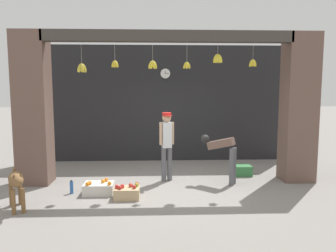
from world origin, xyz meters
name	(u,v)px	position (x,y,z in m)	size (l,w,h in m)	color
ground_plane	(169,185)	(0.00, 0.00, 0.00)	(60.00, 60.00, 0.00)	gray
shop_back_wall	(165,104)	(0.00, 2.54, 1.68)	(7.27, 0.12, 3.35)	#232326
shop_pillar_left	(33,109)	(-2.98, 0.30, 1.68)	(0.70, 0.60, 3.35)	brown
shop_pillar_right	(299,108)	(2.98, 0.30, 1.68)	(0.70, 0.60, 3.35)	brown
storefront_awning	(168,38)	(-0.01, 0.12, 3.19)	(5.37, 0.27, 0.90)	#3D3833
dog	(16,182)	(-2.72, -1.36, 0.50)	(0.54, 0.85, 0.73)	brown
shopkeeper	(167,141)	(-0.03, 0.36, 0.92)	(0.34, 0.28, 1.58)	#56565B
worker_stooping	(223,152)	(1.22, 0.11, 0.72)	(0.76, 0.56, 1.08)	#56565B
fruit_crate_oranges	(99,188)	(-1.45, -0.52, 0.11)	(0.59, 0.43, 0.29)	silver
fruit_crate_apples	(127,192)	(-0.85, -0.83, 0.12)	(0.49, 0.37, 0.28)	tan
produce_box_green	(243,170)	(1.86, 0.77, 0.12)	(0.41, 0.37, 0.24)	#387A42
water_bottle	(72,187)	(-2.00, -0.49, 0.13)	(0.07, 0.07, 0.27)	#2D60AD
wall_clock	(165,73)	(0.01, 2.46, 2.55)	(0.29, 0.03, 0.29)	black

